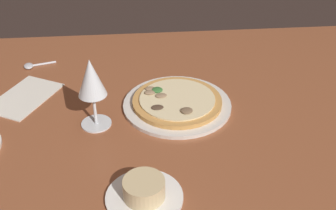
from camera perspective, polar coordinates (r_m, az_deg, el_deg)
The scene contains 6 objects.
dining_table at distance 106.87cm, azimuth -1.31°, elevation -3.37°, with size 150.00×110.00×4.00cm, color brown.
pizza_main at distance 111.26cm, azimuth 1.22°, elevation 0.32°, with size 28.76×28.76×3.37cm.
ramekin_on_saucer at distance 85.26cm, azimuth -3.27°, elevation -11.75°, with size 15.72×15.72×4.85cm.
wine_glass_far at distance 99.96cm, azimuth -10.38°, elevation 3.27°, with size 7.59×7.59×18.28cm.
paper_menu at distance 121.99cm, azimuth -18.92°, elevation 1.03°, with size 12.64×19.74×0.30cm, color silver.
spoon at distance 137.03cm, azimuth -17.98°, elevation 5.15°, with size 10.04×4.84×1.00cm.
Camera 1 is at (5.19, 84.79, 66.84)cm, focal length 44.80 mm.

